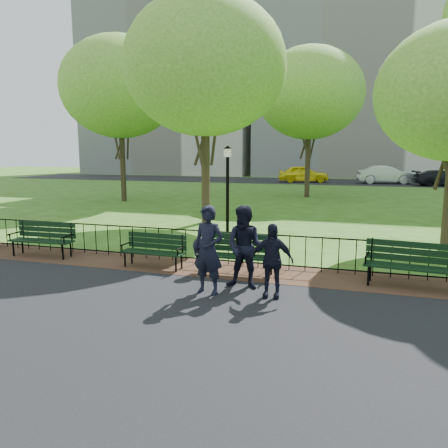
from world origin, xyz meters
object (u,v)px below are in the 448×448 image
(tree_far_c, at_px, (310,93))
(tree_mid_w, at_px, (120,87))
(sedan_dark, at_px, (442,178))
(park_bench_right_a, at_px, (411,260))
(person_mid, at_px, (245,247))
(park_bench_left_a, at_px, (155,247))
(person_left, at_px, (208,250))
(person_right, at_px, (271,260))
(park_bench_main, at_px, (225,248))
(park_bench_left_b, at_px, (44,235))
(lamppost, at_px, (228,190))
(tree_near_w, at_px, (205,66))
(sedan_silver, at_px, (385,175))
(taxi, at_px, (303,174))

(tree_far_c, bearing_deg, tree_mid_w, -151.05)
(tree_far_c, xyz_separation_m, sedan_dark, (9.90, 12.58, -5.86))
(park_bench_right_a, height_order, tree_mid_w, tree_mid_w)
(tree_mid_w, distance_m, person_mid, 18.89)
(park_bench_left_a, xyz_separation_m, person_left, (2.02, -1.57, 0.40))
(tree_mid_w, xyz_separation_m, person_right, (11.84, -14.53, -5.80))
(park_bench_main, relative_size, park_bench_left_b, 1.08)
(lamppost, relative_size, tree_far_c, 0.33)
(park_bench_right_a, distance_m, person_mid, 3.63)
(tree_near_w, height_order, sedan_dark, tree_near_w)
(sedan_silver, bearing_deg, tree_mid_w, 131.07)
(tree_near_w, relative_size, sedan_dark, 1.97)
(person_left, bearing_deg, taxi, 102.20)
(park_bench_main, bearing_deg, park_bench_left_a, 176.14)
(tree_far_c, distance_m, taxi, 14.77)
(person_left, relative_size, person_mid, 1.03)
(park_bench_left_a, relative_size, park_bench_left_b, 0.90)
(tree_mid_w, bearing_deg, taxi, 66.71)
(park_bench_right_a, height_order, person_left, person_left)
(lamppost, distance_m, tree_far_c, 15.83)
(tree_mid_w, distance_m, sedan_dark, 27.72)
(person_left, bearing_deg, person_right, 15.50)
(tree_near_w, bearing_deg, sedan_silver, 72.07)
(park_bench_left_b, bearing_deg, park_bench_left_a, -5.29)
(tree_mid_w, xyz_separation_m, tree_far_c, (10.17, 5.62, -0.04))
(park_bench_left_b, xyz_separation_m, park_bench_right_a, (9.65, -0.00, 0.02))
(park_bench_left_b, relative_size, person_right, 1.23)
(person_left, bearing_deg, tree_near_w, 118.36)
(park_bench_left_b, distance_m, person_left, 5.85)
(tree_far_c, distance_m, sedan_silver, 15.98)
(park_bench_right_a, distance_m, taxi, 32.69)
(tree_mid_w, bearing_deg, person_left, -54.34)
(tree_mid_w, height_order, taxi, tree_mid_w)
(person_mid, bearing_deg, park_bench_left_b, 170.56)
(tree_far_c, relative_size, sedan_silver, 1.89)
(park_bench_left_a, relative_size, person_mid, 0.93)
(person_right, bearing_deg, sedan_dark, 72.31)
(lamppost, relative_size, sedan_dark, 0.68)
(park_bench_left_b, height_order, tree_mid_w, tree_mid_w)
(lamppost, height_order, person_left, lamppost)
(sedan_silver, bearing_deg, park_bench_left_b, 151.57)
(tree_near_w, xyz_separation_m, person_mid, (3.85, -8.17, -5.38))
(taxi, relative_size, sedan_dark, 1.03)
(park_bench_main, xyz_separation_m, sedan_silver, (5.16, 32.69, 0.20))
(lamppost, relative_size, person_right, 2.06)
(tree_near_w, bearing_deg, sedan_dark, 62.24)
(person_mid, bearing_deg, sedan_dark, 75.87)
(lamppost, relative_size, person_left, 1.69)
(sedan_silver, bearing_deg, person_mid, 162.23)
(park_bench_left_a, height_order, person_left, person_left)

